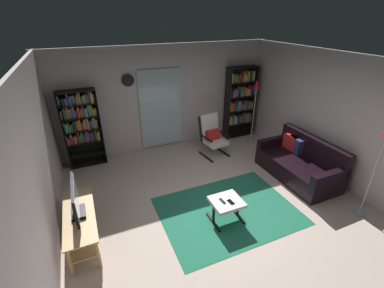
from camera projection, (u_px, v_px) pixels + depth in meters
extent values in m
plane|color=beige|center=(219.00, 208.00, 4.84)|extent=(7.02, 7.02, 0.00)
cube|color=beige|center=(166.00, 98.00, 6.62)|extent=(5.60, 0.06, 2.60)
cube|color=beige|center=(35.00, 185.00, 3.29)|extent=(0.06, 6.00, 2.60)
cube|color=beige|center=(340.00, 121.00, 5.21)|extent=(0.06, 6.00, 2.60)
cube|color=silver|center=(161.00, 109.00, 6.63)|extent=(1.10, 0.01, 2.00)
cube|color=#216E52|center=(228.00, 211.00, 4.77)|extent=(2.42, 1.80, 0.01)
cube|color=tan|center=(79.00, 214.00, 3.97)|extent=(0.46, 1.38, 0.02)
cube|color=tan|center=(82.00, 227.00, 4.09)|extent=(0.42, 1.32, 0.02)
cylinder|color=tan|center=(98.00, 254.00, 3.62)|extent=(0.05, 0.05, 0.49)
cylinder|color=tan|center=(91.00, 200.00, 4.67)|extent=(0.05, 0.05, 0.49)
cylinder|color=tan|center=(70.00, 263.00, 3.49)|extent=(0.05, 0.05, 0.49)
cylinder|color=tan|center=(69.00, 205.00, 4.54)|extent=(0.05, 0.05, 0.49)
cube|color=black|center=(82.00, 228.00, 4.01)|extent=(0.27, 0.28, 0.07)
cube|color=black|center=(78.00, 212.00, 3.95)|extent=(0.20, 0.32, 0.05)
cube|color=black|center=(75.00, 199.00, 3.84)|extent=(0.04, 0.82, 0.46)
cube|color=silver|center=(76.00, 198.00, 3.84)|extent=(0.01, 0.78, 0.42)
cube|color=black|center=(64.00, 132.00, 5.72)|extent=(0.02, 0.30, 1.79)
cube|color=black|center=(101.00, 127.00, 6.00)|extent=(0.02, 0.30, 1.79)
cube|color=black|center=(82.00, 127.00, 5.97)|extent=(0.81, 0.02, 1.79)
cube|color=black|center=(90.00, 163.00, 6.25)|extent=(0.77, 0.28, 0.02)
cube|color=black|center=(88.00, 153.00, 6.13)|extent=(0.77, 0.28, 0.02)
cube|color=black|center=(85.00, 141.00, 5.99)|extent=(0.77, 0.28, 0.02)
cube|color=black|center=(83.00, 129.00, 5.86)|extent=(0.77, 0.28, 0.02)
cube|color=black|center=(80.00, 117.00, 5.72)|extent=(0.77, 0.28, 0.02)
cube|color=black|center=(77.00, 104.00, 5.59)|extent=(0.77, 0.28, 0.02)
cube|color=black|center=(75.00, 91.00, 5.46)|extent=(0.77, 0.28, 0.02)
cube|color=brown|center=(67.00, 140.00, 5.80)|extent=(0.02, 0.21, 0.21)
cube|color=red|center=(69.00, 141.00, 5.83)|extent=(0.04, 0.21, 0.16)
cube|color=beige|center=(71.00, 139.00, 5.84)|extent=(0.03, 0.13, 0.23)
cube|color=red|center=(73.00, 139.00, 5.86)|extent=(0.03, 0.20, 0.18)
cube|color=beige|center=(75.00, 139.00, 5.89)|extent=(0.03, 0.23, 0.17)
cube|color=red|center=(77.00, 139.00, 5.89)|extent=(0.03, 0.16, 0.16)
cube|color=brown|center=(79.00, 137.00, 5.88)|extent=(0.03, 0.16, 0.26)
cube|color=#338A45|center=(81.00, 138.00, 5.92)|extent=(0.02, 0.22, 0.19)
cube|color=#44894B|center=(82.00, 136.00, 5.92)|extent=(0.02, 0.14, 0.24)
cube|color=#8E378C|center=(83.00, 137.00, 5.92)|extent=(0.02, 0.11, 0.23)
cube|color=brown|center=(85.00, 137.00, 5.95)|extent=(0.02, 0.17, 0.18)
cube|color=#3363A7|center=(87.00, 135.00, 5.96)|extent=(0.04, 0.20, 0.25)
cube|color=red|center=(89.00, 136.00, 5.98)|extent=(0.04, 0.14, 0.22)
cube|color=#93358E|center=(91.00, 136.00, 6.01)|extent=(0.02, 0.18, 0.19)
cube|color=#3B58A6|center=(93.00, 136.00, 6.00)|extent=(0.02, 0.13, 0.21)
cube|color=#292922|center=(94.00, 135.00, 6.02)|extent=(0.03, 0.17, 0.20)
cube|color=#A29D37|center=(95.00, 134.00, 6.02)|extent=(0.03, 0.12, 0.27)
cube|color=orange|center=(98.00, 135.00, 6.03)|extent=(0.03, 0.22, 0.22)
cube|color=teal|center=(99.00, 135.00, 6.04)|extent=(0.03, 0.15, 0.21)
cube|color=#5B9497|center=(64.00, 127.00, 5.68)|extent=(0.03, 0.16, 0.22)
cube|color=teal|center=(66.00, 127.00, 5.68)|extent=(0.04, 0.23, 0.21)
cube|color=olive|center=(68.00, 127.00, 5.69)|extent=(0.02, 0.13, 0.23)
cube|color=#418F41|center=(70.00, 127.00, 5.73)|extent=(0.02, 0.22, 0.17)
cube|color=#427951|center=(72.00, 127.00, 5.74)|extent=(0.03, 0.21, 0.17)
cube|color=#212E1E|center=(74.00, 126.00, 5.73)|extent=(0.04, 0.22, 0.23)
cube|color=#984384|center=(76.00, 125.00, 5.77)|extent=(0.03, 0.12, 0.22)
cube|color=orange|center=(78.00, 125.00, 5.77)|extent=(0.04, 0.14, 0.22)
cube|color=gold|center=(80.00, 124.00, 5.77)|extent=(0.04, 0.13, 0.25)
cube|color=red|center=(83.00, 125.00, 5.83)|extent=(0.04, 0.18, 0.17)
cube|color=beige|center=(84.00, 124.00, 5.83)|extent=(0.03, 0.15, 0.22)
cube|color=orange|center=(86.00, 123.00, 5.84)|extent=(0.04, 0.18, 0.25)
cube|color=beige|center=(88.00, 123.00, 5.83)|extent=(0.02, 0.22, 0.26)
cube|color=#D73F38|center=(90.00, 124.00, 5.86)|extent=(0.02, 0.19, 0.19)
cube|color=#3C5CA6|center=(92.00, 123.00, 5.90)|extent=(0.03, 0.22, 0.20)
cube|color=beige|center=(93.00, 122.00, 5.88)|extent=(0.03, 0.11, 0.27)
cube|color=gold|center=(95.00, 122.00, 5.91)|extent=(0.02, 0.24, 0.24)
cube|color=teal|center=(97.00, 123.00, 5.91)|extent=(0.03, 0.14, 0.20)
cube|color=gold|center=(61.00, 115.00, 5.54)|extent=(0.03, 0.11, 0.18)
cube|color=#1C1B30|center=(63.00, 114.00, 5.57)|extent=(0.02, 0.12, 0.23)
cube|color=#3857A3|center=(64.00, 113.00, 5.57)|extent=(0.03, 0.19, 0.24)
cube|color=#2E833C|center=(66.00, 114.00, 5.58)|extent=(0.02, 0.21, 0.21)
cube|color=orange|center=(67.00, 112.00, 5.57)|extent=(0.02, 0.13, 0.27)
cube|color=orange|center=(69.00, 113.00, 5.62)|extent=(0.02, 0.14, 0.21)
cube|color=#296DB3|center=(71.00, 113.00, 5.62)|extent=(0.04, 0.13, 0.22)
cube|color=#95428C|center=(74.00, 112.00, 5.62)|extent=(0.04, 0.16, 0.27)
cube|color=#578D9B|center=(76.00, 113.00, 5.68)|extent=(0.04, 0.15, 0.16)
cube|color=red|center=(78.00, 111.00, 5.66)|extent=(0.04, 0.24, 0.25)
cube|color=olive|center=(81.00, 112.00, 5.69)|extent=(0.03, 0.14, 0.19)
cube|color=#883F82|center=(83.00, 111.00, 5.67)|extent=(0.03, 0.10, 0.26)
cube|color=#969F39|center=(84.00, 112.00, 5.72)|extent=(0.02, 0.20, 0.18)
cube|color=teal|center=(86.00, 111.00, 5.73)|extent=(0.04, 0.24, 0.21)
cube|color=teal|center=(89.00, 110.00, 5.72)|extent=(0.04, 0.14, 0.26)
cube|color=#A89F2D|center=(91.00, 110.00, 5.76)|extent=(0.03, 0.15, 0.24)
cube|color=#A09828|center=(94.00, 111.00, 5.78)|extent=(0.04, 0.19, 0.17)
cube|color=orange|center=(96.00, 111.00, 5.81)|extent=(0.03, 0.16, 0.16)
cube|color=teal|center=(58.00, 101.00, 5.41)|extent=(0.03, 0.12, 0.21)
cube|color=#2C1D21|center=(60.00, 102.00, 5.44)|extent=(0.03, 0.10, 0.15)
cube|color=black|center=(63.00, 102.00, 5.44)|extent=(0.04, 0.19, 0.16)
cube|color=#5890A3|center=(66.00, 101.00, 5.48)|extent=(0.04, 0.19, 0.15)
cube|color=#A03283|center=(67.00, 99.00, 5.47)|extent=(0.02, 0.22, 0.25)
cube|color=#2E5EA8|center=(70.00, 100.00, 5.49)|extent=(0.04, 0.22, 0.19)
cube|color=#2F63A4|center=(72.00, 100.00, 5.50)|extent=(0.03, 0.11, 0.19)
cube|color=orange|center=(74.00, 99.00, 5.53)|extent=(0.03, 0.12, 0.19)
cube|color=#D43C33|center=(76.00, 100.00, 5.55)|extent=(0.03, 0.21, 0.17)
cube|color=#5A918C|center=(77.00, 99.00, 5.53)|extent=(0.03, 0.18, 0.22)
cube|color=gold|center=(79.00, 98.00, 5.54)|extent=(0.03, 0.14, 0.25)
cube|color=teal|center=(82.00, 100.00, 5.57)|extent=(0.03, 0.12, 0.15)
cube|color=#A39F2F|center=(84.00, 98.00, 5.61)|extent=(0.04, 0.19, 0.18)
cube|color=teal|center=(86.00, 98.00, 5.60)|extent=(0.02, 0.16, 0.21)
cube|color=#964590|center=(88.00, 98.00, 5.63)|extent=(0.02, 0.15, 0.18)
cube|color=brown|center=(89.00, 96.00, 5.61)|extent=(0.04, 0.13, 0.27)
cube|color=beige|center=(91.00, 97.00, 5.63)|extent=(0.04, 0.22, 0.23)
cube|color=gold|center=(93.00, 98.00, 5.67)|extent=(0.03, 0.12, 0.18)
cube|color=black|center=(227.00, 105.00, 7.12)|extent=(0.02, 0.30, 1.98)
cube|color=black|center=(253.00, 101.00, 7.42)|extent=(0.02, 0.30, 1.98)
cube|color=black|center=(237.00, 101.00, 7.38)|extent=(0.85, 0.02, 1.98)
cube|color=black|center=(237.00, 135.00, 7.71)|extent=(0.82, 0.28, 0.02)
cube|color=black|center=(239.00, 123.00, 7.54)|extent=(0.82, 0.28, 0.02)
cube|color=black|center=(240.00, 110.00, 7.36)|extent=(0.82, 0.28, 0.02)
cube|color=black|center=(241.00, 96.00, 7.18)|extent=(0.82, 0.28, 0.02)
cube|color=black|center=(242.00, 82.00, 7.00)|extent=(0.82, 0.28, 0.02)
cube|color=black|center=(243.00, 67.00, 6.83)|extent=(0.82, 0.28, 0.02)
cube|color=#3063A8|center=(227.00, 120.00, 7.34)|extent=(0.03, 0.13, 0.25)
cube|color=gold|center=(229.00, 122.00, 7.36)|extent=(0.02, 0.16, 0.15)
cube|color=gold|center=(230.00, 120.00, 7.35)|extent=(0.04, 0.16, 0.24)
cube|color=orange|center=(230.00, 120.00, 7.40)|extent=(0.03, 0.21, 0.20)
cube|color=#3F5AB2|center=(232.00, 119.00, 7.39)|extent=(0.03, 0.21, 0.26)
cube|color=#3D7D47|center=(232.00, 121.00, 7.44)|extent=(0.02, 0.21, 0.15)
cube|color=beige|center=(234.00, 119.00, 7.41)|extent=(0.04, 0.17, 0.24)
cube|color=teal|center=(236.00, 120.00, 7.45)|extent=(0.04, 0.20, 0.18)
cube|color=#2F261C|center=(237.00, 119.00, 7.45)|extent=(0.04, 0.18, 0.21)
cube|color=#983386|center=(239.00, 120.00, 7.48)|extent=(0.04, 0.10, 0.18)
cube|color=#378853|center=(240.00, 118.00, 7.50)|extent=(0.03, 0.12, 0.22)
cube|color=olive|center=(241.00, 120.00, 7.52)|extent=(0.02, 0.12, 0.16)
cube|color=red|center=(242.00, 119.00, 7.52)|extent=(0.04, 0.15, 0.18)
cube|color=#5689A1|center=(243.00, 118.00, 7.55)|extent=(0.02, 0.13, 0.20)
cube|color=#3A63A2|center=(244.00, 117.00, 7.55)|extent=(0.04, 0.18, 0.26)
cube|color=#A3953B|center=(246.00, 117.00, 7.55)|extent=(0.04, 0.16, 0.24)
cube|color=#395BB3|center=(247.00, 117.00, 7.59)|extent=(0.03, 0.11, 0.23)
cube|color=red|center=(248.00, 116.00, 7.59)|extent=(0.02, 0.17, 0.27)
cube|color=teal|center=(250.00, 117.00, 7.60)|extent=(0.04, 0.11, 0.22)
cube|color=beige|center=(228.00, 107.00, 7.18)|extent=(0.04, 0.15, 0.22)
cube|color=#A88C3C|center=(230.00, 106.00, 7.19)|extent=(0.04, 0.11, 0.26)
cube|color=orange|center=(231.00, 107.00, 7.19)|extent=(0.02, 0.18, 0.22)
cube|color=#C33C2D|center=(232.00, 108.00, 7.24)|extent=(0.02, 0.14, 0.16)
cube|color=red|center=(233.00, 107.00, 7.23)|extent=(0.02, 0.20, 0.23)
cube|color=brown|center=(234.00, 106.00, 7.25)|extent=(0.04, 0.14, 0.22)
cube|color=#3265A5|center=(235.00, 107.00, 7.25)|extent=(0.02, 0.18, 0.19)
cube|color=#335EA6|center=(236.00, 106.00, 7.26)|extent=(0.03, 0.16, 0.21)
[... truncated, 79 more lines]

